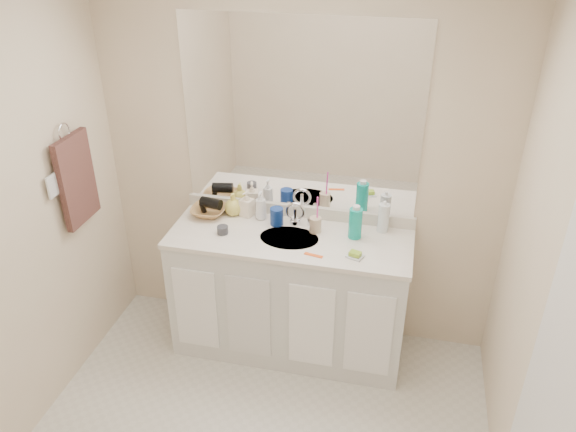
# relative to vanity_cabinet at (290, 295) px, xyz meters

# --- Properties ---
(ceiling) EXTENTS (2.60, 2.60, 0.02)m
(ceiling) POSITION_rel_vanity_cabinet_xyz_m (0.00, -1.02, 1.97)
(ceiling) COLOR white
(ceiling) RESTS_ON wall_back
(wall_back) EXTENTS (2.60, 0.02, 2.40)m
(wall_back) POSITION_rel_vanity_cabinet_xyz_m (0.00, 0.28, 0.77)
(wall_back) COLOR beige
(wall_back) RESTS_ON floor
(wall_right) EXTENTS (0.02, 2.60, 2.40)m
(wall_right) POSITION_rel_vanity_cabinet_xyz_m (1.30, -1.02, 0.77)
(wall_right) COLOR beige
(wall_right) RESTS_ON floor
(vanity_cabinet) EXTENTS (1.50, 0.55, 0.85)m
(vanity_cabinet) POSITION_rel_vanity_cabinet_xyz_m (0.00, 0.00, 0.00)
(vanity_cabinet) COLOR silver
(vanity_cabinet) RESTS_ON floor
(countertop) EXTENTS (1.52, 0.57, 0.03)m
(countertop) POSITION_rel_vanity_cabinet_xyz_m (0.00, 0.00, 0.44)
(countertop) COLOR silver
(countertop) RESTS_ON vanity_cabinet
(backsplash) EXTENTS (1.52, 0.03, 0.08)m
(backsplash) POSITION_rel_vanity_cabinet_xyz_m (0.00, 0.26, 0.50)
(backsplash) COLOR beige
(backsplash) RESTS_ON countertop
(sink_basin) EXTENTS (0.37, 0.37, 0.02)m
(sink_basin) POSITION_rel_vanity_cabinet_xyz_m (0.00, -0.02, 0.44)
(sink_basin) COLOR beige
(sink_basin) RESTS_ON countertop
(faucet) EXTENTS (0.02, 0.02, 0.11)m
(faucet) POSITION_rel_vanity_cabinet_xyz_m (0.00, 0.16, 0.51)
(faucet) COLOR silver
(faucet) RESTS_ON countertop
(mirror) EXTENTS (1.48, 0.01, 1.20)m
(mirror) POSITION_rel_vanity_cabinet_xyz_m (0.00, 0.27, 1.14)
(mirror) COLOR white
(mirror) RESTS_ON wall_back
(blue_mug) EXTENTS (0.10, 0.10, 0.12)m
(blue_mug) POSITION_rel_vanity_cabinet_xyz_m (-0.12, 0.12, 0.51)
(blue_mug) COLOR navy
(blue_mug) RESTS_ON countertop
(tan_cup) EXTENTS (0.10, 0.10, 0.10)m
(tan_cup) POSITION_rel_vanity_cabinet_xyz_m (0.14, 0.09, 0.50)
(tan_cup) COLOR #C5A98B
(tan_cup) RESTS_ON countertop
(toothbrush) EXTENTS (0.01, 0.04, 0.21)m
(toothbrush) POSITION_rel_vanity_cabinet_xyz_m (0.15, 0.09, 0.60)
(toothbrush) COLOR #FF43BD
(toothbrush) RESTS_ON tan_cup
(mouthwash_bottle) EXTENTS (0.10, 0.10, 0.20)m
(mouthwash_bottle) POSITION_rel_vanity_cabinet_xyz_m (0.39, 0.08, 0.55)
(mouthwash_bottle) COLOR #0DA190
(mouthwash_bottle) RESTS_ON countertop
(clear_pump_bottle) EXTENTS (0.08, 0.08, 0.19)m
(clear_pump_bottle) POSITION_rel_vanity_cabinet_xyz_m (0.56, 0.20, 0.55)
(clear_pump_bottle) COLOR white
(clear_pump_bottle) RESTS_ON countertop
(soap_dish) EXTENTS (0.11, 0.10, 0.01)m
(soap_dish) POSITION_rel_vanity_cabinet_xyz_m (0.43, -0.15, 0.46)
(soap_dish) COLOR silver
(soap_dish) RESTS_ON countertop
(green_soap) EXTENTS (0.08, 0.07, 0.02)m
(green_soap) POSITION_rel_vanity_cabinet_xyz_m (0.43, -0.15, 0.48)
(green_soap) COLOR #90B92D
(green_soap) RESTS_ON soap_dish
(orange_comb) EXTENTS (0.12, 0.04, 0.00)m
(orange_comb) POSITION_rel_vanity_cabinet_xyz_m (0.19, -0.18, 0.46)
(orange_comb) COLOR #FD591A
(orange_comb) RESTS_ON countertop
(dark_jar) EXTENTS (0.09, 0.09, 0.05)m
(dark_jar) POSITION_rel_vanity_cabinet_xyz_m (-0.42, -0.06, 0.48)
(dark_jar) COLOR #37373E
(dark_jar) RESTS_ON countertop
(soap_bottle_white) EXTENTS (0.08, 0.08, 0.20)m
(soap_bottle_white) POSITION_rel_vanity_cabinet_xyz_m (-0.23, 0.17, 0.55)
(soap_bottle_white) COLOR white
(soap_bottle_white) RESTS_ON countertop
(soap_bottle_cream) EXTENTS (0.10, 0.10, 0.17)m
(soap_bottle_cream) POSITION_rel_vanity_cabinet_xyz_m (-0.34, 0.20, 0.54)
(soap_bottle_cream) COLOR #FCE9CD
(soap_bottle_cream) RESTS_ON countertop
(soap_bottle_yellow) EXTENTS (0.13, 0.13, 0.15)m
(soap_bottle_yellow) POSITION_rel_vanity_cabinet_xyz_m (-0.43, 0.19, 0.53)
(soap_bottle_yellow) COLOR #D7C953
(soap_bottle_yellow) RESTS_ON countertop
(wicker_basket) EXTENTS (0.24, 0.24, 0.06)m
(wicker_basket) POSITION_rel_vanity_cabinet_xyz_m (-0.59, 0.15, 0.48)
(wicker_basket) COLOR #AA7A44
(wicker_basket) RESTS_ON countertop
(hair_dryer) EXTENTS (0.15, 0.09, 0.07)m
(hair_dryer) POSITION_rel_vanity_cabinet_xyz_m (-0.57, 0.15, 0.54)
(hair_dryer) COLOR black
(hair_dryer) RESTS_ON wicker_basket
(towel_ring) EXTENTS (0.01, 0.11, 0.11)m
(towel_ring) POSITION_rel_vanity_cabinet_xyz_m (-1.27, -0.25, 1.12)
(towel_ring) COLOR silver
(towel_ring) RESTS_ON wall_left
(hand_towel) EXTENTS (0.04, 0.32, 0.55)m
(hand_towel) POSITION_rel_vanity_cabinet_xyz_m (-1.25, -0.25, 0.82)
(hand_towel) COLOR #311C1A
(hand_towel) RESTS_ON towel_ring
(switch_plate) EXTENTS (0.01, 0.08, 0.13)m
(switch_plate) POSITION_rel_vanity_cabinet_xyz_m (-1.27, -0.45, 0.88)
(switch_plate) COLOR silver
(switch_plate) RESTS_ON wall_left
(door) EXTENTS (0.02, 0.82, 2.00)m
(door) POSITION_rel_vanity_cabinet_xyz_m (1.29, -1.32, 0.57)
(door) COLOR white
(door) RESTS_ON floor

